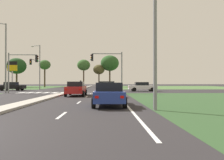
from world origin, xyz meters
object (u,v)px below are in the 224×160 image
Objects in this scene: fuel_price_totem at (12,69)px; treeline_fifth at (110,63)px; traffic_signal_near_left at (20,66)px; car_navy_near at (76,85)px; street_lamp_third at (39,65)px; treeline_near at (17,66)px; car_maroon_fifth at (79,85)px; car_red_third at (76,89)px; treeline_third at (84,65)px; car_beige_seventh at (107,89)px; treeline_second at (45,65)px; car_white_fourth at (142,87)px; traffic_signal_near_right at (110,65)px; car_black_sixth at (12,86)px; street_lamp_second at (4,54)px; traffic_signal_far_left at (37,69)px; treeline_fourth at (99,70)px; street_lamp_near at (151,21)px; car_blue_second at (109,94)px; pedestrian_at_median at (81,83)px.

fuel_price_totem is 30.13m from treeline_fifth.
fuel_price_totem is at bearing 117.65° from traffic_signal_near_left.
car_navy_near is 12.59m from street_lamp_third.
car_maroon_fifth is at bearing 3.84° from treeline_near.
car_maroon_fifth is 32.48m from traffic_signal_near_left.
treeline_near is 0.86× the size of treeline_fifth.
treeline_third is (-3.60, 40.71, 5.74)m from car_red_third.
car_beige_seventh is 42.81m from treeline_fifth.
car_maroon_fifth is 22.81m from fuel_price_totem.
fuel_price_totem is at bearing -90.84° from treeline_second.
treeline_near reaches higher than traffic_signal_near_left.
traffic_signal_near_right is at bearing -43.27° from car_white_fourth.
car_black_sixth is 19.13m from traffic_signal_near_right.
street_lamp_second is at bearing -83.23° from treeline_second.
car_white_fourth is 22.20m from street_lamp_third.
treeline_near is at bearing 123.38° from car_beige_seventh.
street_lamp_second is at bearing 151.37° from car_red_third.
traffic_signal_near_left is 0.70× the size of treeline_second.
car_beige_seventh is 0.48× the size of treeline_fifth.
traffic_signal_far_left reaches higher than car_white_fourth.
car_white_fourth is at bearing -66.71° from treeline_third.
traffic_signal_near_left is at bearing -109.77° from treeline_fifth.
treeline_fifth is at bearing 1.49° from treeline_fourth.
car_red_third reaches higher than car_white_fourth.
street_lamp_near is at bearing -83.84° from traffic_signal_near_right.
car_blue_second is 0.92× the size of car_white_fourth.
treeline_fourth reaches higher than car_navy_near.
car_red_third is at bearing -69.08° from treeline_second.
fuel_price_totem is 20.47m from treeline_near.
traffic_signal_near_right is 40.24m from treeline_near.
street_lamp_second reaches higher than car_navy_near.
treeline_third is 4.79m from treeline_fourth.
treeline_fifth is (-4.85, 29.53, 6.39)m from car_white_fourth.
car_navy_near is at bearing 103.68° from car_beige_seventh.
car_beige_seventh is at bearing -86.89° from treeline_fourth.
traffic_signal_near_left is (-3.78, -25.24, 2.89)m from car_navy_near.
car_black_sixth is 0.50× the size of street_lamp_near.
car_red_third is 0.57× the size of treeline_second.
car_navy_near is 6.88m from car_maroon_fifth.
car_red_third is (-3.46, 9.61, 0.04)m from car_blue_second.
traffic_signal_far_left is 9.49m from pedestrian_at_median.
car_maroon_fifth is at bearing 101.27° from car_beige_seventh.
car_beige_seventh is 0.51× the size of street_lamp_third.
traffic_signal_far_left is 0.85× the size of treeline_fourth.
car_white_fourth is 1.08× the size of car_black_sixth.
car_black_sixth is at bearing -97.09° from car_white_fourth.
car_navy_near is 0.56× the size of treeline_second.
fuel_price_totem is (-23.72, 6.27, 3.18)m from car_white_fourth.
street_lamp_second is (-13.84, 7.39, 4.48)m from car_beige_seventh.
street_lamp_near reaches higher than treeline_fourth.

